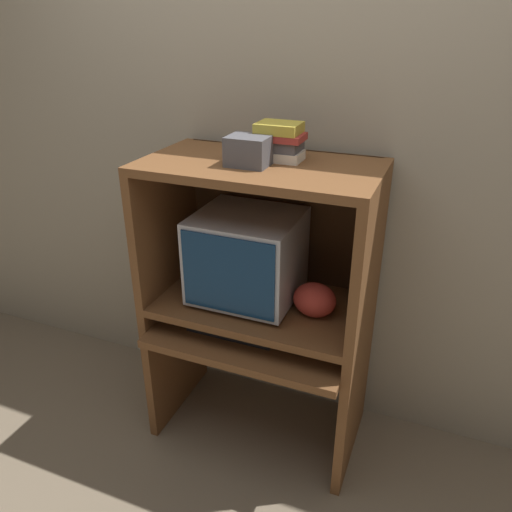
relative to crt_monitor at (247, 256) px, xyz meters
The scene contains 11 objects.
ground_plane 0.99m from the crt_monitor, 76.77° to the right, with size 12.00×12.00×0.00m, color #756651.
wall_back 0.48m from the crt_monitor, 78.46° to the left, with size 6.00×0.06×2.60m.
desk_base 0.55m from the crt_monitor, 38.94° to the right, with size 0.97×0.61×0.63m.
desk_monitor_shelf 0.24m from the crt_monitor, ahead, with size 0.97×0.55×0.12m.
hutch_upper 0.22m from the crt_monitor, 20.97° to the left, with size 0.97×0.55×0.64m.
crt_monitor is the anchor object (origin of this frame).
keyboard 0.34m from the crt_monitor, 96.69° to the right, with size 0.40×0.13×0.03m.
mouse 0.41m from the crt_monitor, 32.09° to the right, with size 0.07×0.05×0.03m.
snack_bag 0.35m from the crt_monitor, ahead, with size 0.19×0.14×0.15m.
book_stack 0.52m from the crt_monitor, 25.87° to the left, with size 0.20×0.15×0.15m.
storage_box 0.49m from the crt_monitor, 58.12° to the right, with size 0.16×0.14×0.11m.
Camera 1 is at (0.71, -1.54, 1.91)m, focal length 35.00 mm.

